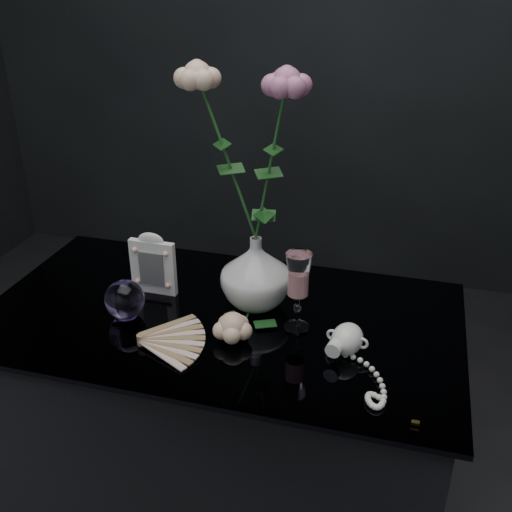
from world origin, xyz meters
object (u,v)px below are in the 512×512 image
(vase, at_px, (256,272))
(picture_frame, at_px, (153,263))
(pearl_jar, at_px, (347,338))
(paperweight, at_px, (125,299))
(wine_glass, at_px, (298,292))
(loose_rose, at_px, (233,327))

(vase, xyz_separation_m, picture_frame, (-0.25, -0.01, -0.01))
(vase, distance_m, pearl_jar, 0.26)
(picture_frame, bearing_deg, vase, 3.14)
(picture_frame, bearing_deg, pearl_jar, -13.08)
(vase, xyz_separation_m, paperweight, (-0.26, -0.13, -0.04))
(wine_glass, height_order, picture_frame, wine_glass)
(paperweight, bearing_deg, vase, 26.01)
(picture_frame, bearing_deg, wine_glass, -8.89)
(vase, height_order, paperweight, vase)
(picture_frame, xyz_separation_m, paperweight, (-0.02, -0.12, -0.03))
(wine_glass, relative_size, picture_frame, 1.15)
(vase, relative_size, paperweight, 1.90)
(pearl_jar, bearing_deg, vase, 162.18)
(vase, relative_size, picture_frame, 1.08)
(loose_rose, bearing_deg, picture_frame, 154.52)
(wine_glass, distance_m, picture_frame, 0.36)
(vase, bearing_deg, paperweight, -153.99)
(paperweight, relative_size, loose_rose, 0.49)
(paperweight, distance_m, loose_rose, 0.25)
(picture_frame, height_order, pearl_jar, picture_frame)
(wine_glass, bearing_deg, vase, 147.26)
(paperweight, bearing_deg, wine_glass, 8.63)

